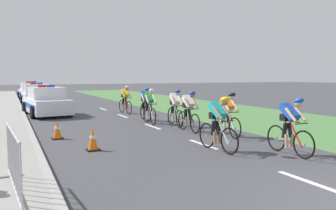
# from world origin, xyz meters

# --- Properties ---
(kerb_edge) EXTENTS (0.16, 60.00, 0.13)m
(kerb_edge) POSITION_xyz_m (-4.63, 14.00, 0.07)
(kerb_edge) COLOR #9E9E99
(kerb_edge) RESTS_ON ground
(grass_verge) EXTENTS (7.00, 60.00, 0.01)m
(grass_verge) POSITION_xyz_m (6.11, 14.00, 0.00)
(grass_verge) COLOR #4C7F42
(grass_verge) RESTS_ON ground
(lane_markings_centre) EXTENTS (0.14, 21.60, 0.01)m
(lane_markings_centre) POSITION_xyz_m (0.00, 7.47, 0.00)
(lane_markings_centre) COLOR white
(lane_markings_centre) RESTS_ON ground
(cyclist_lead) EXTENTS (0.42, 1.72, 1.56)m
(cyclist_lead) POSITION_xyz_m (1.37, 3.35, 0.79)
(cyclist_lead) COLOR black
(cyclist_lead) RESTS_ON ground
(cyclist_second) EXTENTS (0.44, 1.72, 1.56)m
(cyclist_second) POSITION_xyz_m (-0.09, 4.53, 0.79)
(cyclist_second) COLOR black
(cyclist_second) RESTS_ON ground
(cyclist_third) EXTENTS (0.44, 1.72, 1.56)m
(cyclist_third) POSITION_xyz_m (1.43, 6.25, 0.79)
(cyclist_third) COLOR black
(cyclist_third) RESTS_ON ground
(cyclist_fourth) EXTENTS (0.42, 1.72, 1.56)m
(cyclist_fourth) POSITION_xyz_m (0.75, 7.74, 0.79)
(cyclist_fourth) COLOR black
(cyclist_fourth) RESTS_ON ground
(cyclist_fifth) EXTENTS (0.45, 1.72, 1.56)m
(cyclist_fifth) POSITION_xyz_m (0.87, 9.12, 0.79)
(cyclist_fifth) COLOR black
(cyclist_fifth) RESTS_ON ground
(cyclist_sixth) EXTENTS (0.45, 1.72, 1.56)m
(cyclist_sixth) POSITION_xyz_m (0.43, 11.32, 0.79)
(cyclist_sixth) COLOR black
(cyclist_sixth) RESTS_ON ground
(cyclist_seventh) EXTENTS (0.44, 1.72, 1.56)m
(cyclist_seventh) POSITION_xyz_m (0.21, 10.30, 0.79)
(cyclist_seventh) COLOR black
(cyclist_seventh) RESTS_ON ground
(cyclist_eighth) EXTENTS (0.44, 1.72, 1.56)m
(cyclist_eighth) POSITION_xyz_m (0.50, 14.53, 0.79)
(cyclist_eighth) COLOR black
(cyclist_eighth) RESTS_ON ground
(police_car_nearest) EXTENTS (2.32, 4.55, 1.59)m
(police_car_nearest) POSITION_xyz_m (-3.50, 15.65, 0.68)
(police_car_nearest) COLOR silver
(police_car_nearest) RESTS_ON ground
(police_car_second) EXTENTS (2.08, 4.44, 1.59)m
(police_car_second) POSITION_xyz_m (-3.50, 22.45, 0.68)
(police_car_second) COLOR silver
(police_car_second) RESTS_ON ground
(police_car_third) EXTENTS (2.18, 4.49, 1.59)m
(police_car_third) POSITION_xyz_m (-3.50, 28.52, 0.68)
(police_car_third) COLOR silver
(police_car_third) RESTS_ON ground
(crowd_barrier_front) EXTENTS (0.65, 2.32, 1.07)m
(crowd_barrier_front) POSITION_xyz_m (-5.25, 2.86, 0.65)
(crowd_barrier_front) COLOR #B7BABF
(crowd_barrier_front) RESTS_ON sidewalk_slab
(traffic_cone_near) EXTENTS (0.36, 0.36, 0.64)m
(traffic_cone_near) POSITION_xyz_m (-3.88, 8.31, 0.31)
(traffic_cone_near) COLOR black
(traffic_cone_near) RESTS_ON ground
(traffic_cone_mid) EXTENTS (0.36, 0.36, 0.64)m
(traffic_cone_mid) POSITION_xyz_m (-3.21, 6.10, 0.31)
(traffic_cone_mid) COLOR black
(traffic_cone_mid) RESTS_ON ground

